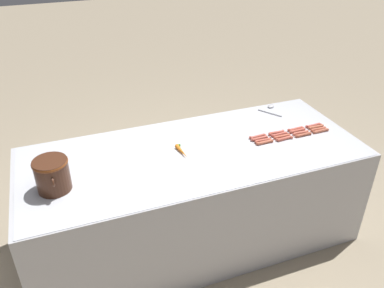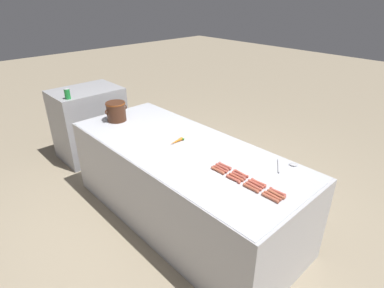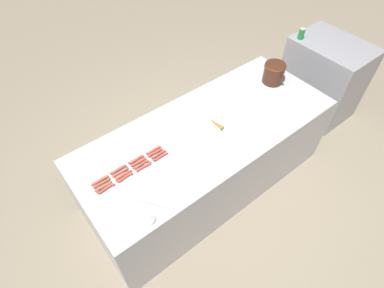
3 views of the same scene
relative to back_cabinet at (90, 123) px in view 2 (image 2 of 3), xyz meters
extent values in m
plane|color=gray|center=(0.02, -1.92, -0.48)|extent=(20.00, 20.00, 0.00)
cube|color=#BCBCC1|center=(0.02, -1.92, -0.07)|extent=(1.03, 2.50, 0.83)
cube|color=silver|center=(0.02, -1.92, 0.34)|extent=(1.01, 2.45, 0.00)
cube|color=#A0A0A4|center=(0.00, 0.00, 0.00)|extent=(0.87, 0.64, 0.96)
cylinder|color=#B75D43|center=(-0.06, -2.96, 0.36)|extent=(0.03, 0.12, 0.02)
sphere|color=#B75D43|center=(-0.06, -3.02, 0.36)|extent=(0.02, 0.02, 0.02)
sphere|color=#B75D43|center=(-0.06, -2.89, 0.36)|extent=(0.02, 0.02, 0.02)
cylinder|color=#B2583E|center=(-0.07, -2.79, 0.36)|extent=(0.03, 0.12, 0.02)
sphere|color=#B2583E|center=(-0.07, -2.85, 0.36)|extent=(0.02, 0.02, 0.02)
sphere|color=#B2583E|center=(-0.06, -2.73, 0.36)|extent=(0.02, 0.02, 0.02)
cylinder|color=#BF5643|center=(-0.07, -2.62, 0.36)|extent=(0.03, 0.12, 0.02)
sphere|color=#BF5643|center=(-0.07, -2.68, 0.36)|extent=(0.02, 0.02, 0.02)
sphere|color=#BF5643|center=(-0.06, -2.56, 0.36)|extent=(0.02, 0.02, 0.02)
cylinder|color=#B85B40|center=(-0.06, -2.45, 0.36)|extent=(0.03, 0.12, 0.02)
sphere|color=#B85B40|center=(-0.06, -2.51, 0.36)|extent=(0.02, 0.02, 0.02)
sphere|color=#B85B40|center=(-0.06, -2.39, 0.36)|extent=(0.02, 0.02, 0.02)
cylinder|color=#B4573E|center=(-0.03, -2.95, 0.36)|extent=(0.03, 0.12, 0.02)
sphere|color=#B4573E|center=(-0.03, -3.01, 0.36)|extent=(0.02, 0.02, 0.02)
sphere|color=#B4573E|center=(-0.03, -2.89, 0.36)|extent=(0.02, 0.02, 0.02)
cylinder|color=#BA5946|center=(-0.03, -2.79, 0.36)|extent=(0.03, 0.12, 0.02)
sphere|color=#BA5946|center=(-0.03, -2.85, 0.36)|extent=(0.02, 0.02, 0.02)
sphere|color=#BA5946|center=(-0.04, -2.73, 0.36)|extent=(0.02, 0.02, 0.02)
cylinder|color=#B8563E|center=(-0.03, -2.62, 0.36)|extent=(0.02, 0.12, 0.02)
sphere|color=#B8563E|center=(-0.03, -2.68, 0.36)|extent=(0.02, 0.02, 0.02)
sphere|color=#B8563E|center=(-0.03, -2.56, 0.36)|extent=(0.02, 0.02, 0.02)
cylinder|color=#B04F3E|center=(-0.03, -2.45, 0.36)|extent=(0.03, 0.12, 0.02)
sphere|color=#B04F3E|center=(-0.03, -2.52, 0.36)|extent=(0.02, 0.02, 0.02)
sphere|color=#B04F3E|center=(-0.04, -2.39, 0.36)|extent=(0.02, 0.02, 0.02)
cylinder|color=#B55E41|center=(0.00, -2.96, 0.36)|extent=(0.03, 0.12, 0.02)
sphere|color=#B55E41|center=(0.01, -3.02, 0.36)|extent=(0.02, 0.02, 0.02)
sphere|color=#B55E41|center=(0.00, -2.90, 0.36)|extent=(0.02, 0.02, 0.02)
cylinder|color=#BA5241|center=(0.00, -2.78, 0.36)|extent=(0.03, 0.12, 0.02)
sphere|color=#BA5241|center=(0.00, -2.84, 0.36)|extent=(0.02, 0.02, 0.02)
sphere|color=#BA5241|center=(0.01, -2.72, 0.36)|extent=(0.02, 0.02, 0.02)
cylinder|color=#B55143|center=(0.00, -2.62, 0.36)|extent=(0.03, 0.12, 0.02)
sphere|color=#B55143|center=(0.00, -2.68, 0.36)|extent=(0.02, 0.02, 0.02)
sphere|color=#B55143|center=(0.01, -2.56, 0.36)|extent=(0.02, 0.02, 0.02)
cylinder|color=#B55444|center=(0.00, -2.44, 0.36)|extent=(0.03, 0.12, 0.02)
sphere|color=#B55444|center=(0.00, -2.50, 0.36)|extent=(0.02, 0.02, 0.02)
sphere|color=#B55444|center=(0.01, -2.38, 0.36)|extent=(0.02, 0.02, 0.02)
cylinder|color=#B55043|center=(0.03, -2.95, 0.36)|extent=(0.03, 0.12, 0.02)
sphere|color=#B55043|center=(0.03, -3.02, 0.36)|extent=(0.02, 0.02, 0.02)
sphere|color=#B55043|center=(0.04, -2.89, 0.36)|extent=(0.02, 0.02, 0.02)
cylinder|color=#BA503F|center=(0.03, -2.79, 0.36)|extent=(0.03, 0.12, 0.02)
sphere|color=#BA503F|center=(0.03, -2.85, 0.36)|extent=(0.02, 0.02, 0.02)
sphere|color=#BA503F|center=(0.04, -2.73, 0.36)|extent=(0.02, 0.02, 0.02)
cylinder|color=#BC5242|center=(0.04, -2.61, 0.36)|extent=(0.03, 0.12, 0.02)
sphere|color=#BC5242|center=(0.04, -2.67, 0.36)|extent=(0.02, 0.02, 0.02)
sphere|color=#BC5242|center=(0.03, -2.55, 0.36)|extent=(0.02, 0.02, 0.02)
cylinder|color=#B05042|center=(0.03, -2.45, 0.36)|extent=(0.03, 0.12, 0.02)
sphere|color=#B05042|center=(0.03, -2.51, 0.36)|extent=(0.02, 0.02, 0.02)
sphere|color=#B05042|center=(0.04, -2.38, 0.36)|extent=(0.02, 0.02, 0.02)
cylinder|color=#472616|center=(-0.08, -0.94, 0.45)|extent=(0.21, 0.21, 0.21)
torus|color=brown|center=(-0.08, -0.94, 0.55)|extent=(0.22, 0.22, 0.03)
torus|color=#472616|center=(-0.19, -0.94, 0.47)|extent=(0.06, 0.01, 0.06)
torus|color=#472616|center=(0.02, -0.94, 0.47)|extent=(0.06, 0.01, 0.06)
cylinder|color=#B7B7BC|center=(0.36, -2.75, 0.35)|extent=(0.19, 0.13, 0.01)
ellipsoid|color=#B7B7BC|center=(0.47, -2.82, 0.36)|extent=(0.08, 0.09, 0.02)
cone|color=orange|center=(0.03, -1.83, 0.36)|extent=(0.17, 0.05, 0.03)
sphere|color=#387F2D|center=(0.11, -1.84, 0.36)|extent=(0.02, 0.02, 0.02)
cylinder|color=#1E8C38|center=(-0.32, -0.24, 0.54)|extent=(0.07, 0.07, 0.12)
cylinder|color=silver|center=(-0.32, -0.24, 0.61)|extent=(0.06, 0.06, 0.00)
camera|label=1|loc=(-2.26, -1.04, 1.88)|focal=37.18mm
camera|label=2|loc=(-1.68, -3.88, 1.67)|focal=29.00mm
camera|label=3|loc=(1.47, -3.25, 2.37)|focal=29.02mm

